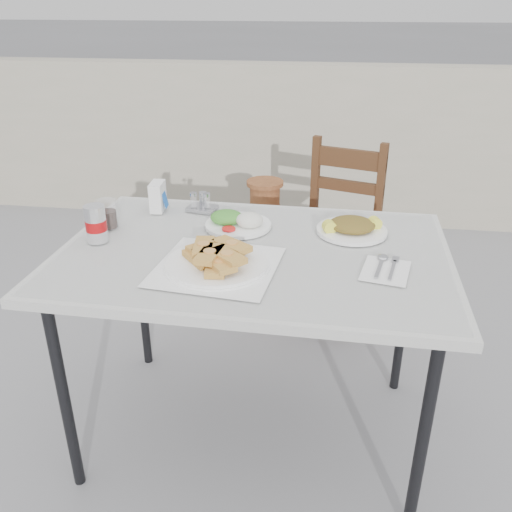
# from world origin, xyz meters

# --- Properties ---
(ground) EXTENTS (80.00, 80.00, 0.00)m
(ground) POSITION_xyz_m (0.00, 0.00, 0.00)
(ground) COLOR slate
(ground) RESTS_ON ground
(cafe_table) EXTENTS (1.40, 0.96, 0.84)m
(cafe_table) POSITION_xyz_m (-0.14, 0.00, 0.78)
(cafe_table) COLOR black
(cafe_table) RESTS_ON ground
(pide_plate) EXTENTS (0.43, 0.43, 0.08)m
(pide_plate) POSITION_xyz_m (-0.24, -0.15, 0.88)
(pide_plate) COLOR white
(pide_plate) RESTS_ON cafe_table
(salad_rice_plate) EXTENTS (0.26, 0.26, 0.06)m
(salad_rice_plate) POSITION_xyz_m (-0.23, 0.20, 0.86)
(salad_rice_plate) COLOR white
(salad_rice_plate) RESTS_ON cafe_table
(salad_chopped_plate) EXTENTS (0.27, 0.27, 0.06)m
(salad_chopped_plate) POSITION_xyz_m (0.21, 0.20, 0.86)
(salad_chopped_plate) COLOR white
(salad_chopped_plate) RESTS_ON cafe_table
(soda_can) EXTENTS (0.08, 0.08, 0.14)m
(soda_can) POSITION_xyz_m (-0.71, -0.01, 0.91)
(soda_can) COLOR white
(soda_can) RESTS_ON cafe_table
(cola_glass) EXTENTS (0.08, 0.08, 0.11)m
(cola_glass) POSITION_xyz_m (-0.73, 0.12, 0.89)
(cola_glass) COLOR white
(cola_glass) RESTS_ON cafe_table
(napkin_holder) EXTENTS (0.07, 0.10, 0.12)m
(napkin_holder) POSITION_xyz_m (-0.59, 0.33, 0.90)
(napkin_holder) COLOR white
(napkin_holder) RESTS_ON cafe_table
(condiment_caddy) EXTENTS (0.13, 0.11, 0.08)m
(condiment_caddy) POSITION_xyz_m (-0.41, 0.36, 0.87)
(condiment_caddy) COLOR #B5B5BC
(condiment_caddy) RESTS_ON cafe_table
(cutlery_napkin) EXTENTS (0.18, 0.22, 0.01)m
(cutlery_napkin) POSITION_xyz_m (0.31, -0.09, 0.84)
(cutlery_napkin) COLOR white
(cutlery_napkin) RESTS_ON cafe_table
(chair) EXTENTS (0.54, 0.54, 0.97)m
(chair) POSITION_xyz_m (0.16, 1.02, 0.50)
(chair) COLOR #311F0D
(chair) RESTS_ON ground
(terracotta_urn) EXTENTS (0.41, 0.41, 0.71)m
(terracotta_urn) POSITION_xyz_m (-0.25, 1.19, 0.33)
(terracotta_urn) COLOR brown
(terracotta_urn) RESTS_ON ground
(back_wall) EXTENTS (6.00, 0.25, 1.20)m
(back_wall) POSITION_xyz_m (0.00, 2.50, 0.60)
(back_wall) COLOR #9E9484
(back_wall) RESTS_ON ground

